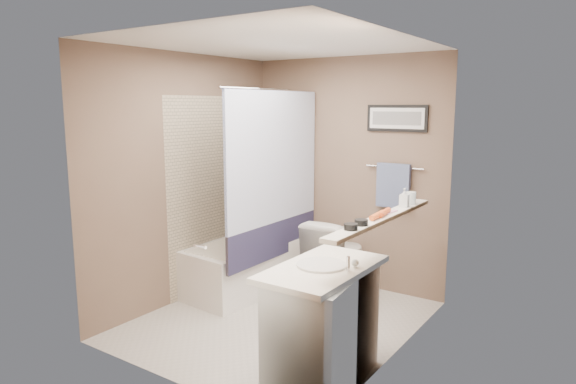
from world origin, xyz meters
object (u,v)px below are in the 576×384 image
Objects in this scene: vanity at (323,328)px; glass_jar at (411,198)px; candle_bowl_near at (351,227)px; hair_brush_back at (384,212)px; hair_brush_front at (377,215)px; toilet at (337,256)px; soap_bottle at (404,198)px; candle_bowl_far at (361,222)px; bathtub at (250,264)px.

glass_jar reaches higher than vanity.
candle_bowl_near is (0.19, 0.02, 0.73)m from vanity.
vanity is 0.93m from hair_brush_back.
candle_bowl_near reaches higher than vanity.
glass_jar reaches higher than hair_brush_front.
hair_brush_front reaches higher than toilet.
vanity is 1.23m from soap_bottle.
hair_brush_front is at bearing 90.00° from candle_bowl_far.
soap_bottle is at bearing 72.05° from vanity.
candle_bowl_near is (1.79, -1.20, 0.89)m from bathtub.
candle_bowl_far is at bearing -90.00° from soap_bottle.
candle_bowl_far is (0.19, 0.17, 0.73)m from vanity.
hair_brush_front is 0.12m from hair_brush_back.
vanity is (0.75, -1.55, 0.01)m from toilet.
vanity is at bearing -99.82° from glass_jar.
hair_brush_front is at bearing -90.00° from glass_jar.
toilet is 1.64m from hair_brush_front.
hair_brush_front is (0.93, -1.13, 0.74)m from toilet.
soap_bottle is (0.19, 0.93, 0.79)m from vanity.
hair_brush_back is at bearing 90.00° from hair_brush_front.
vanity is at bearing -137.86° from candle_bowl_far.
bathtub is 2.10m from hair_brush_back.
hair_brush_front is (0.00, 0.25, 0.00)m from candle_bowl_far.
bathtub is 2.25m from candle_bowl_far.
candle_bowl_near is 0.15m from candle_bowl_far.
bathtub is 0.93m from toilet.
glass_jar reaches higher than candle_bowl_near.
candle_bowl_far is 0.38m from hair_brush_back.
candle_bowl_near is at bearing -90.00° from candle_bowl_far.
candle_bowl_near reaches higher than bathtub.
glass_jar reaches higher than toilet.
bathtub is 16.67× the size of candle_bowl_far.
glass_jar is at bearing 90.00° from hair_brush_back.
candle_bowl_far is 0.90m from glass_jar.
hair_brush_front is (0.19, 0.42, 0.74)m from vanity.
hair_brush_back is at bearing 132.99° from toilet.
candle_bowl_far is 0.25m from hair_brush_front.
hair_brush_front is at bearing 59.67° from vanity.
toilet is at bearing 26.05° from bathtub.
hair_brush_front is (1.79, -0.79, 0.89)m from bathtub.
candle_bowl_far is at bearing 35.49° from vanity.
candle_bowl_far is 0.90× the size of glass_jar.
hair_brush_front is 1.48× the size of soap_bottle.
bathtub is at bearing 159.37° from hair_brush_back.
vanity reaches higher than toilet.
bathtub is 1.67× the size of vanity.
bathtub is 2.04m from soap_bottle.
candle_bowl_far is 0.61× the size of soap_bottle.
soap_bottle is at bearing 90.00° from hair_brush_back.
candle_bowl_far reaches higher than bathtub.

